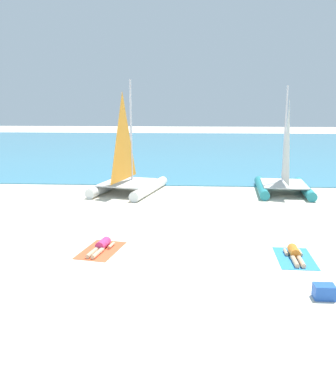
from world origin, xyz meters
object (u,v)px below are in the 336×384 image
at_px(sailboat_teal, 284,178).
at_px(sunbather_left, 102,246).
at_px(towel_right, 295,258).
at_px(cooler_box, 324,292).
at_px(sunbather_right, 295,254).
at_px(sailboat_white, 128,176).
at_px(towel_left, 101,250).

relative_size(sailboat_teal, sunbather_left, 3.54).
height_order(sunbather_left, towel_right, sunbather_left).
xyz_separation_m(sunbather_left, towel_right, (6.13, -0.40, -0.13)).
height_order(sunbather_left, cooler_box, cooler_box).
bearing_deg(sunbather_right, sailboat_white, 127.92).
relative_size(sailboat_white, towel_left, 3.09).
xyz_separation_m(towel_left, towel_right, (6.14, -0.34, 0.00)).
xyz_separation_m(sailboat_teal, towel_left, (-7.71, -9.23, -0.82)).
bearing_deg(towel_right, sunbather_right, 87.94).
distance_m(sailboat_teal, towel_left, 12.06).
relative_size(towel_right, sunbather_right, 1.21).
height_order(sailboat_white, sailboat_teal, sailboat_white).
relative_size(towel_left, sunbather_right, 1.21).
bearing_deg(cooler_box, sailboat_teal, 83.05).
bearing_deg(towel_left, sailboat_teal, 50.11).
bearing_deg(sailboat_teal, cooler_box, -92.62).
xyz_separation_m(sunbather_right, cooler_box, (0.08, -2.75, 0.05)).
distance_m(sunbather_left, sunbather_right, 6.14).
bearing_deg(towel_right, sailboat_teal, 80.66).
relative_size(sunbather_left, sunbather_right, 1.00).
distance_m(sailboat_white, towel_left, 8.97).
distance_m(sunbather_left, towel_right, 6.14).
xyz_separation_m(towel_left, sunbather_left, (0.01, 0.07, 0.13)).
bearing_deg(sailboat_white, towel_left, -72.78).
relative_size(towel_left, towel_right, 1.00).
distance_m(sailboat_white, towel_right, 11.42).
relative_size(sailboat_teal, towel_right, 2.91).
height_order(sailboat_white, sunbather_right, sailboat_white).
height_order(towel_right, cooler_box, cooler_box).
relative_size(towel_right, cooler_box, 3.80).
bearing_deg(towel_left, sunbather_right, -2.51).
distance_m(towel_right, cooler_box, 2.69).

